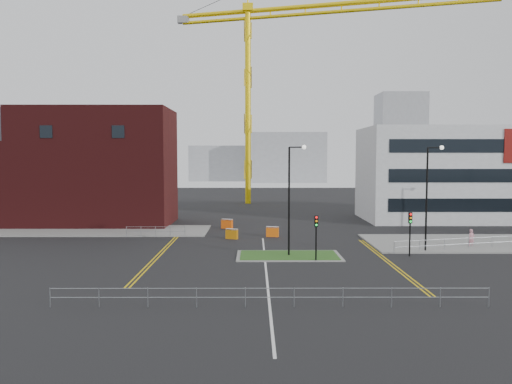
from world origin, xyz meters
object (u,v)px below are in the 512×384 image
streetlamp_island (292,191)px  pedestrian (471,238)px  traffic_light_island (316,229)px  tower_crane (281,54)px

streetlamp_island → pedestrian: streetlamp_island is taller
streetlamp_island → traffic_light_island: 3.92m
tower_crane → traffic_light_island: size_ratio=14.08×
tower_crane → traffic_light_island: 52.82m
tower_crane → pedestrian: (15.22, -41.41, -24.91)m
traffic_light_island → streetlamp_island: bearing=131.4°
tower_crane → streetlamp_island: tower_crane is taller
tower_crane → traffic_light_island: (0.34, -47.47, -23.17)m
tower_crane → pedestrian: tower_crane is taller
streetlamp_island → traffic_light_island: size_ratio=2.52×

